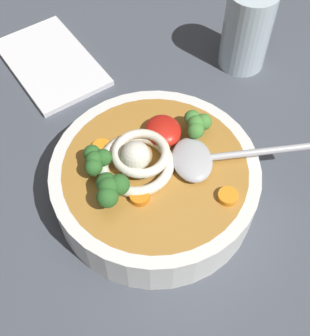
% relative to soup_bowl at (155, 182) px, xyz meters
% --- Properties ---
extents(table_slab, '(1.22, 1.22, 0.04)m').
position_rel_soup_bowl_xyz_m(table_slab, '(-0.01, 0.02, -0.05)').
color(table_slab, '#474C56').
rests_on(table_slab, ground).
extents(soup_bowl, '(0.23, 0.23, 0.06)m').
position_rel_soup_bowl_xyz_m(soup_bowl, '(0.00, 0.00, 0.00)').
color(soup_bowl, white).
rests_on(soup_bowl, table_slab).
extents(noodle_pile, '(0.09, 0.09, 0.04)m').
position_rel_soup_bowl_xyz_m(noodle_pile, '(0.01, 0.01, 0.04)').
color(noodle_pile, silver).
rests_on(noodle_pile, soup_bowl).
extents(soup_spoon, '(0.07, 0.18, 0.02)m').
position_rel_soup_bowl_xyz_m(soup_spoon, '(-0.01, -0.05, 0.04)').
color(soup_spoon, '#B7B7BC').
rests_on(soup_spoon, soup_bowl).
extents(chili_sauce_dollop, '(0.05, 0.04, 0.02)m').
position_rel_soup_bowl_xyz_m(chili_sauce_dollop, '(0.04, -0.02, 0.04)').
color(chili_sauce_dollop, red).
rests_on(chili_sauce_dollop, soup_bowl).
extents(broccoli_floret_right, '(0.04, 0.04, 0.03)m').
position_rel_soup_bowl_xyz_m(broccoli_floret_right, '(-0.02, 0.06, 0.05)').
color(broccoli_floret_right, '#7A9E60').
rests_on(broccoli_floret_right, soup_bowl).
extents(broccoli_floret_beside_chili, '(0.04, 0.03, 0.03)m').
position_rel_soup_bowl_xyz_m(broccoli_floret_beside_chili, '(0.03, -0.06, 0.05)').
color(broccoli_floret_beside_chili, '#7A9E60').
rests_on(broccoli_floret_beside_chili, soup_bowl).
extents(broccoli_floret_left, '(0.04, 0.03, 0.03)m').
position_rel_soup_bowl_xyz_m(broccoli_floret_left, '(0.02, 0.06, 0.05)').
color(broccoli_floret_left, '#7A9E60').
rests_on(broccoli_floret_left, soup_bowl).
extents(carrot_slice_near_spoon, '(0.02, 0.02, 0.01)m').
position_rel_soup_bowl_xyz_m(carrot_slice_near_spoon, '(-0.06, -0.06, 0.03)').
color(carrot_slice_near_spoon, orange).
rests_on(carrot_slice_near_spoon, soup_bowl).
extents(carrot_slice_center, '(0.02, 0.02, 0.00)m').
position_rel_soup_bowl_xyz_m(carrot_slice_center, '(0.05, 0.05, 0.03)').
color(carrot_slice_center, orange).
rests_on(carrot_slice_center, soup_bowl).
extents(carrot_slice_beside_noodles, '(0.02, 0.02, 0.01)m').
position_rel_soup_bowl_xyz_m(carrot_slice_beside_noodles, '(-0.03, 0.03, 0.03)').
color(carrot_slice_beside_noodles, orange).
rests_on(carrot_slice_beside_noodles, soup_bowl).
extents(drinking_glass, '(0.07, 0.07, 0.12)m').
position_rel_soup_bowl_xyz_m(drinking_glass, '(0.17, -0.20, 0.03)').
color(drinking_glass, silver).
rests_on(drinking_glass, table_slab).
extents(folded_napkin, '(0.20, 0.15, 0.01)m').
position_rel_soup_bowl_xyz_m(folded_napkin, '(0.27, 0.07, -0.03)').
color(folded_napkin, white).
rests_on(folded_napkin, table_slab).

